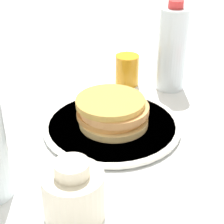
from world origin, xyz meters
The scene contains 6 objects.
ground_plane centered at (0.00, 0.00, 0.00)m, with size 4.00×4.00×0.00m, color white.
plate centered at (0.03, -0.03, 0.01)m, with size 0.29×0.29×0.01m.
pancake_stack centered at (0.03, -0.03, 0.04)m, with size 0.15×0.15×0.05m.
juice_glass centered at (0.25, 0.00, 0.04)m, with size 0.06×0.06×0.08m.
cream_jug centered at (-0.23, -0.05, 0.04)m, with size 0.09×0.09×0.10m.
water_bottle_near centered at (0.26, -0.11, 0.10)m, with size 0.07×0.07×0.22m.
Camera 1 is at (-0.61, -0.23, 0.43)m, focal length 60.00 mm.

